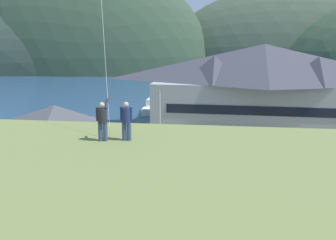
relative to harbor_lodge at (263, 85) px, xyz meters
name	(u,v)px	position (x,y,z in m)	size (l,w,h in m)	color
ground_plane	(160,199)	(-10.11, -22.87, -5.92)	(600.00, 600.00, 0.00)	#66604C
parking_lot_pad	(168,175)	(-10.11, -17.87, -5.87)	(40.00, 20.00, 0.10)	gray
bay_water	(197,89)	(-10.11, 37.13, -5.90)	(360.00, 84.00, 0.03)	navy
far_hill_west_ridge	(23,67)	(-83.82, 92.70, -5.92)	(145.83, 68.46, 62.08)	#2D3D33
far_hill_east_peak	(85,69)	(-55.40, 87.08, -5.92)	(95.92, 54.40, 82.77)	#334733
far_hill_center_saddle	(305,69)	(28.58, 98.28, -5.92)	(113.63, 49.09, 65.00)	#42513D
harbor_lodge	(263,85)	(0.00, 0.00, 0.00)	(29.83, 12.70, 11.14)	#999E99
storage_shed_near_lot	(56,131)	(-21.91, -14.45, -3.11)	(8.12, 6.25, 5.42)	#338475
wharf_dock	(176,108)	(-12.44, 11.43, -5.57)	(3.20, 10.05, 0.70)	#70604C
moored_boat_wharfside	(153,107)	(-16.10, 10.20, -5.20)	(2.62, 8.12, 2.16)	silver
moored_boat_outer_mooring	(198,104)	(-8.90, 13.62, -5.20)	(2.52, 7.44, 2.16)	#A8A399
parked_car_mid_row_near	(310,194)	(0.73, -22.87, -4.85)	(4.31, 2.27, 1.82)	black
parked_car_mid_row_center	(151,181)	(-10.94, -22.02, -4.85)	(4.28, 2.22, 1.82)	slate
parked_car_front_row_red	(2,171)	(-23.62, -21.39, -4.85)	(4.24, 2.13, 1.82)	#9EA3A8
parked_car_corner_spot	(298,165)	(1.12, -16.91, -4.85)	(4.28, 2.21, 1.82)	#B28923
parked_car_back_row_left	(216,157)	(-5.93, -15.47, -4.85)	(4.24, 2.13, 1.82)	silver
parked_car_mid_row_far	(112,155)	(-15.65, -16.21, -4.85)	(4.32, 2.30, 1.82)	slate
parked_car_front_row_end	(61,179)	(-18.09, -22.36, -4.85)	(4.34, 2.34, 1.82)	silver
parked_car_back_row_right	(225,188)	(-5.26, -22.64, -4.85)	(4.24, 2.13, 1.82)	black
parking_light_pole	(160,118)	(-11.68, -12.31, -1.99)	(0.24, 0.78, 6.59)	#ADADB2
person_kite_flyer	(102,120)	(-11.15, -32.93, 2.49)	(0.52, 0.68, 1.86)	#384770
person_companion	(126,120)	(-10.13, -32.72, 2.48)	(0.55, 0.40, 1.74)	#384770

